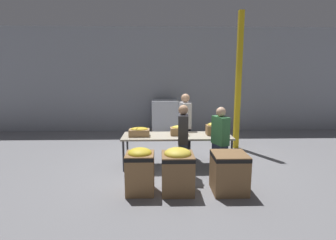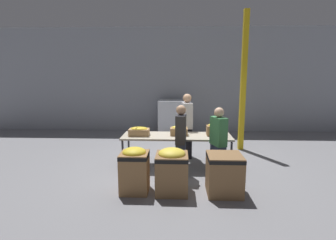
{
  "view_description": "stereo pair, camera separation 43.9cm",
  "coord_description": "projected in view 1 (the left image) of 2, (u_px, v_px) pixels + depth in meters",
  "views": [
    {
      "loc": [
        -0.39,
        -6.15,
        2.2
      ],
      "look_at": [
        -0.21,
        0.06,
        1.13
      ],
      "focal_mm": 28.0,
      "sensor_mm": 36.0,
      "label": 1
    },
    {
      "loc": [
        0.05,
        -6.15,
        2.2
      ],
      "look_at": [
        -0.21,
        0.06,
        1.13
      ],
      "focal_mm": 28.0,
      "sensor_mm": 36.0,
      "label": 2
    }
  ],
  "objects": [
    {
      "name": "donation_bin_2",
      "position": [
        229.0,
        171.0,
        4.95
      ],
      "size": [
        0.64,
        0.64,
        0.75
      ],
      "color": "olive",
      "rests_on": "ground_plane"
    },
    {
      "name": "volunteer_1",
      "position": [
        220.0,
        143.0,
        5.64
      ],
      "size": [
        0.34,
        0.46,
        1.53
      ],
      "rotation": [
        0.0,
        0.0,
        1.94
      ],
      "color": "#2D3856",
      "rests_on": "ground_plane"
    },
    {
      "name": "volunteer_0",
      "position": [
        183.0,
        141.0,
        5.69
      ],
      "size": [
        0.24,
        0.44,
        1.57
      ],
      "rotation": [
        0.0,
        0.0,
        1.49
      ],
      "color": "#2D3856",
      "rests_on": "ground_plane"
    },
    {
      "name": "support_pillar",
      "position": [
        238.0,
        82.0,
        7.69
      ],
      "size": [
        0.15,
        0.15,
        4.0
      ],
      "color": "gold",
      "rests_on": "ground_plane"
    },
    {
      "name": "wall_back",
      "position": [
        170.0,
        80.0,
        10.19
      ],
      "size": [
        16.0,
        0.08,
        4.0
      ],
      "color": "#9399A3",
      "rests_on": "ground_plane"
    },
    {
      "name": "sorting_table",
      "position": [
        177.0,
        137.0,
        6.32
      ],
      "size": [
        2.61,
        0.85,
        0.77
      ],
      "color": "#B2A893",
      "rests_on": "ground_plane"
    },
    {
      "name": "donation_bin_1",
      "position": [
        178.0,
        169.0,
        4.91
      ],
      "size": [
        0.6,
        0.6,
        0.86
      ],
      "color": "olive",
      "rests_on": "ground_plane"
    },
    {
      "name": "banana_box_1",
      "position": [
        179.0,
        130.0,
        6.34
      ],
      "size": [
        0.41,
        0.3,
        0.25
      ],
      "color": "#A37A4C",
      "rests_on": "sorting_table"
    },
    {
      "name": "banana_box_0",
      "position": [
        139.0,
        132.0,
        6.22
      ],
      "size": [
        0.48,
        0.31,
        0.22
      ],
      "color": "tan",
      "rests_on": "sorting_table"
    },
    {
      "name": "donation_bin_0",
      "position": [
        140.0,
        169.0,
        4.89
      ],
      "size": [
        0.52,
        0.52,
        0.87
      ],
      "color": "olive",
      "rests_on": "ground_plane"
    },
    {
      "name": "volunteer_2",
      "position": [
        185.0,
        126.0,
        7.01
      ],
      "size": [
        0.3,
        0.49,
        1.71
      ],
      "rotation": [
        0.0,
        0.0,
        -1.42
      ],
      "color": "black",
      "rests_on": "ground_plane"
    },
    {
      "name": "banana_box_2",
      "position": [
        215.0,
        128.0,
        6.36
      ],
      "size": [
        0.4,
        0.3,
        0.3
      ],
      "color": "olive",
      "rests_on": "sorting_table"
    },
    {
      "name": "ground_plane",
      "position": [
        177.0,
        165.0,
        6.45
      ],
      "size": [
        30.0,
        30.0,
        0.0
      ],
      "primitive_type": "plane",
      "color": "gray"
    },
    {
      "name": "pallet_stack_0",
      "position": [
        165.0,
        118.0,
        9.75
      ],
      "size": [
        1.03,
        1.03,
        1.28
      ],
      "color": "olive",
      "rests_on": "ground_plane"
    }
  ]
}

